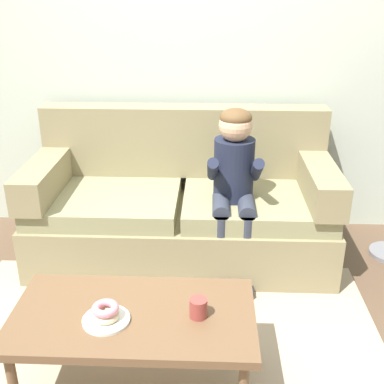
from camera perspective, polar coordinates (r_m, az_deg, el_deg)
ground at (r=2.87m, az=-3.35°, el=-15.61°), size 10.00×10.00×0.00m
wall_back at (r=3.65m, az=-1.70°, el=17.01°), size 8.00×0.10×2.80m
area_rug at (r=2.68m, az=-3.89°, el=-18.87°), size 2.41×1.81×0.01m
couch at (r=3.40m, az=-1.18°, el=-1.81°), size 2.03×0.90×1.00m
coffee_table at (r=2.30m, az=-6.88°, el=-14.76°), size 1.10×0.59×0.44m
person_child at (r=3.08m, az=4.98°, el=1.69°), size 0.34×0.58×1.10m
plate at (r=2.24m, az=-10.04°, el=-14.57°), size 0.21×0.21×0.01m
donut at (r=2.22m, az=-10.09°, el=-14.06°), size 0.12×0.12×0.04m
donut_second at (r=2.20m, az=-10.16°, el=-13.31°), size 0.16×0.16×0.04m
mug at (r=2.21m, az=0.75°, el=-13.47°), size 0.08×0.08×0.09m
toy_controller at (r=2.88m, az=-11.09°, el=-15.24°), size 0.23×0.09×0.05m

